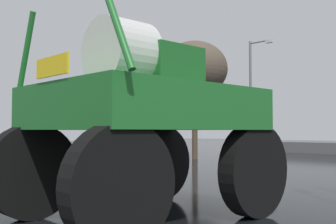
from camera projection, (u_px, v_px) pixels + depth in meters
ground_plane at (322, 174)px, 17.48m from camera, size 120.00×120.00×0.00m
median_island at (23, 191)px, 12.25m from camera, size 1.30×7.65×0.15m
oversize_sprayer at (144, 118)px, 8.80m from camera, size 4.02×5.69×4.35m
traffic_signal_near_left at (125, 106)px, 16.33m from camera, size 0.24×0.54×3.87m
streetlight_far_left at (252, 93)px, 28.76m from camera, size 1.87×0.24×8.16m
bare_tree_left at (195, 70)px, 27.38m from camera, size 4.38×4.38×7.83m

